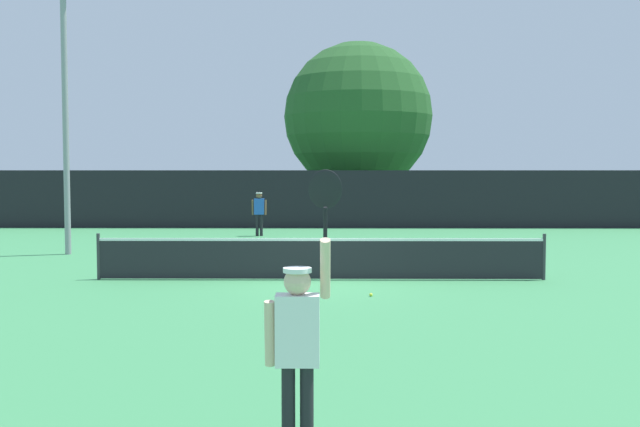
{
  "coord_description": "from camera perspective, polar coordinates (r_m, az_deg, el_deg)",
  "views": [
    {
      "loc": [
        0.12,
        -16.55,
        2.52
      ],
      "look_at": [
        -0.04,
        2.68,
        1.38
      ],
      "focal_mm": 40.44,
      "sensor_mm": 36.0,
      "label": 1
    }
  ],
  "objects": [
    {
      "name": "ground_plane",
      "position": [
        16.74,
        0.06,
        -5.25
      ],
      "size": [
        120.0,
        120.0,
        0.0
      ],
      "primitive_type": "plane",
      "color": "#387F4C"
    },
    {
      "name": "tennis_net",
      "position": [
        16.67,
        0.06,
        -3.51
      ],
      "size": [
        10.39,
        0.08,
        1.07
      ],
      "color": "#232328",
      "rests_on": "ground"
    },
    {
      "name": "perimeter_fence",
      "position": [
        31.76,
        0.25,
        1.15
      ],
      "size": [
        31.98,
        0.12,
        2.54
      ],
      "primitive_type": "cube",
      "color": "black",
      "rests_on": "ground"
    },
    {
      "name": "player_serving",
      "position": [
        6.32,
        -1.69,
        -9.4
      ],
      "size": [
        0.68,
        0.4,
        2.53
      ],
      "color": "white",
      "rests_on": "ground"
    },
    {
      "name": "player_receiving",
      "position": [
        27.91,
        -4.84,
        0.33
      ],
      "size": [
        0.57,
        0.25,
        1.68
      ],
      "rotation": [
        0.0,
        0.0,
        3.14
      ],
      "color": "blue",
      "rests_on": "ground"
    },
    {
      "name": "tennis_ball",
      "position": [
        14.56,
        4.05,
        -6.43
      ],
      "size": [
        0.07,
        0.07,
        0.07
      ],
      "primitive_type": "sphere",
      "color": "#CCE033",
      "rests_on": "ground"
    },
    {
      "name": "light_pole",
      "position": [
        23.05,
        -19.53,
        8.93
      ],
      "size": [
        1.18,
        0.28,
        8.5
      ],
      "color": "gray",
      "rests_on": "ground"
    },
    {
      "name": "large_tree",
      "position": [
        36.42,
        3.04,
        7.65
      ],
      "size": [
        7.42,
        7.42,
        8.94
      ],
      "color": "brown",
      "rests_on": "ground"
    },
    {
      "name": "parked_car_near",
      "position": [
        39.69,
        3.67,
        0.87
      ],
      "size": [
        2.42,
        4.41,
        1.69
      ],
      "rotation": [
        0.0,
        0.0,
        0.13
      ],
      "color": "#B7B7BC",
      "rests_on": "ground"
    }
  ]
}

